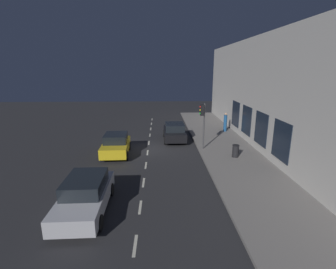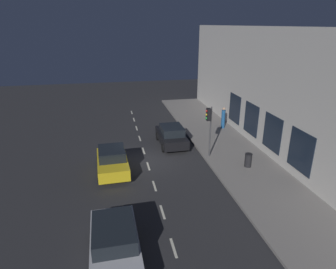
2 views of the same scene
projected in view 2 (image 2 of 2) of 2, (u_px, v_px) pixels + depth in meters
name	position (u px, v px, depth m)	size (l,w,h in m)	color
ground_plane	(146.00, 160.00, 20.56)	(60.00, 60.00, 0.00)	#28282B
sidewalk	(230.00, 152.00, 21.70)	(4.50, 32.00, 0.15)	gray
building_facade	(269.00, 93.00, 20.66)	(0.65, 32.00, 8.76)	beige
lane_centre_line	(148.00, 166.00, 19.64)	(0.12, 27.20, 0.01)	beige
traffic_light	(209.00, 121.00, 19.87)	(0.45, 0.32, 3.59)	#424244
parked_car_0	(115.00, 244.00, 11.58)	(2.06, 4.57, 1.58)	#B7B7BC
parked_car_1	(171.00, 136.00, 22.82)	(1.97, 3.96, 1.58)	black
parked_car_2	(112.00, 161.00, 18.60)	(2.05, 3.86, 1.58)	gold
pedestrian_0	(223.00, 118.00, 26.14)	(0.47, 0.47, 1.89)	#1E5189
trash_bin	(248.00, 160.00, 19.14)	(0.47, 0.47, 0.90)	black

